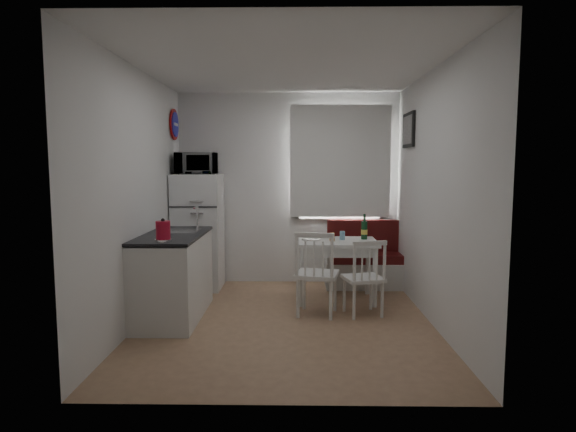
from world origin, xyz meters
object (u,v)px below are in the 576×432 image
(wine_bottle, at_px, (364,227))
(chair_right, at_px, (364,270))
(kettle, at_px, (163,231))
(dining_table, at_px, (336,247))
(bench, at_px, (371,265))
(fridge, at_px, (198,231))
(chair_left, at_px, (317,265))
(kitchen_counter, at_px, (174,275))
(microwave, at_px, (196,163))

(wine_bottle, bearing_deg, chair_right, -97.53)
(chair_right, distance_m, wine_bottle, 0.85)
(chair_right, relative_size, kettle, 2.19)
(dining_table, xyz_separation_m, kettle, (-1.73, -1.21, 0.36))
(bench, xyz_separation_m, fridge, (-2.30, -0.11, 0.46))
(dining_table, relative_size, chair_left, 1.90)
(kitchen_counter, height_order, bench, kitchen_counter)
(wine_bottle, bearing_deg, dining_table, -164.05)
(fridge, bearing_deg, microwave, -90.00)
(kitchen_counter, bearing_deg, fridge, 89.10)
(kitchen_counter, xyz_separation_m, kettle, (0.05, -0.54, 0.55))
(microwave, bearing_deg, kettle, -89.01)
(bench, relative_size, kettle, 5.70)
(dining_table, xyz_separation_m, chair_left, (-0.25, -0.67, -0.07))
(chair_right, bearing_deg, bench, 63.47)
(dining_table, height_order, fridge, fridge)
(bench, xyz_separation_m, chair_right, (-0.29, -1.33, 0.22))
(kettle, relative_size, wine_bottle, 0.70)
(chair_right, xyz_separation_m, wine_bottle, (0.10, 0.76, 0.37))
(bench, relative_size, chair_left, 2.41)
(dining_table, relative_size, wine_bottle, 3.17)
(bench, distance_m, wine_bottle, 0.85)
(fridge, relative_size, kettle, 6.97)
(kettle, bearing_deg, wine_bottle, 32.20)
(kitchen_counter, xyz_separation_m, fridge, (0.02, 1.24, 0.30))
(kitchen_counter, relative_size, wine_bottle, 4.29)
(kitchen_counter, height_order, fridge, fridge)
(kettle, distance_m, wine_bottle, 2.47)
(chair_left, xyz_separation_m, kettle, (-1.48, -0.55, 0.44))
(microwave, distance_m, wine_bottle, 2.29)
(bench, height_order, fridge, fridge)
(dining_table, bearing_deg, chair_right, -68.79)
(kitchen_counter, distance_m, fridge, 1.28)
(kitchen_counter, xyz_separation_m, chair_left, (1.53, 0.01, 0.12))
(bench, relative_size, dining_table, 1.26)
(dining_table, height_order, wine_bottle, wine_bottle)
(bench, bearing_deg, kitchen_counter, -149.75)
(microwave, bearing_deg, chair_left, -37.98)
(microwave, bearing_deg, fridge, 90.00)
(bench, bearing_deg, chair_right, -102.13)
(bench, relative_size, chair_right, 2.60)
(wine_bottle, bearing_deg, kettle, -147.80)
(chair_left, bearing_deg, chair_right, 13.29)
(fridge, height_order, kettle, fridge)
(chair_right, bearing_deg, dining_table, 96.46)
(kettle, xyz_separation_m, wine_bottle, (2.08, 1.31, -0.13))
(dining_table, xyz_separation_m, chair_right, (0.25, -0.66, -0.13))
(kitchen_counter, relative_size, kettle, 6.10)
(dining_table, relative_size, kettle, 4.51)
(kitchen_counter, xyz_separation_m, chair_right, (2.03, 0.02, 0.06))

